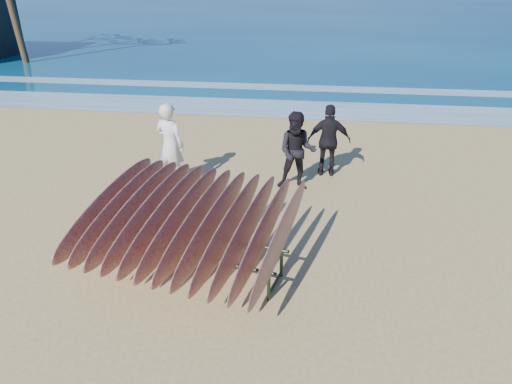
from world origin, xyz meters
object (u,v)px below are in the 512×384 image
surfboard_rack (189,221)px  person_white (170,145)px  person_dark_a (297,151)px  person_dark_b (329,141)px

surfboard_rack → person_white: (-1.36, 3.35, 0.04)m
person_dark_a → person_dark_b: person_dark_a is taller
person_dark_b → surfboard_rack: bearing=60.9°
surfboard_rack → person_dark_b: size_ratio=2.11×
person_white → person_dark_a: size_ratio=1.08×
surfboard_rack → person_dark_a: size_ratio=2.06×
person_dark_a → person_white: bearing=-176.5°
person_white → person_dark_b: (3.63, 1.04, -0.09)m
person_dark_a → person_dark_b: (0.72, 0.89, -0.02)m
person_white → person_dark_b: size_ratio=1.10×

